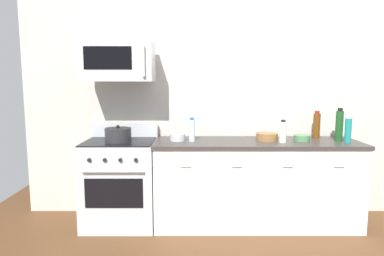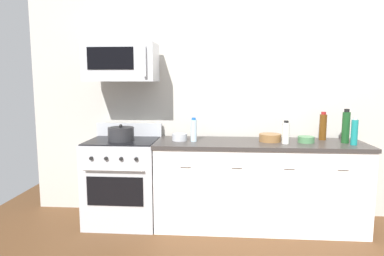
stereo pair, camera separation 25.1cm
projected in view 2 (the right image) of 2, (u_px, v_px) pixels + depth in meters
The scene contains 14 objects.
ground_plane at pixel (257, 225), 3.69m from camera, with size 6.33×6.33×0.00m, color brown.
back_wall at pixel (256, 99), 3.92m from camera, with size 5.27×0.10×2.70m, color #B7B2A8.
counter_unit at pixel (258, 184), 3.63m from camera, with size 2.18×0.66×0.92m.
range_oven at pixel (124, 180), 3.75m from camera, with size 0.76×0.69×1.07m.
microwave at pixel (122, 63), 3.62m from camera, with size 0.74×0.44×0.40m.
bottle_wine_green at pixel (346, 127), 3.49m from camera, with size 0.08×0.08×0.35m.
bottle_sparkling_teal at pixel (354, 132), 3.38m from camera, with size 0.07×0.07×0.28m.
bottle_wine_amber at pixel (323, 127), 3.68m from camera, with size 0.08×0.08×0.31m.
bottle_vinegar_white at pixel (286, 133), 3.45m from camera, with size 0.07×0.07×0.24m.
bottle_water_clear at pixel (194, 130), 3.60m from camera, with size 0.07×0.07×0.25m.
bowl_steel_prep at pixel (180, 137), 3.65m from camera, with size 0.16×0.16×0.07m.
bowl_wooden_salad at pixel (270, 137), 3.59m from camera, with size 0.23×0.23×0.08m.
bowl_green_glaze at pixel (306, 139), 3.54m from camera, with size 0.17×0.17×0.06m.
stockpot at pixel (121, 134), 3.62m from camera, with size 0.28×0.28×0.18m.
Camera 2 is at (-0.44, -3.56, 1.54)m, focal length 31.83 mm.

